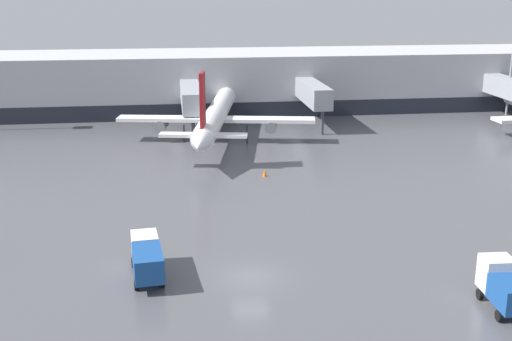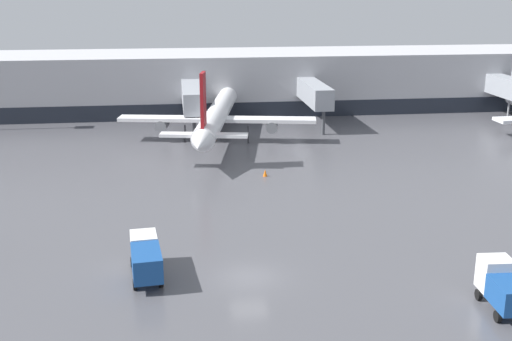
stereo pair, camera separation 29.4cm
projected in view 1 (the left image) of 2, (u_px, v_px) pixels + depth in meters
name	position (u px, v px, depth m)	size (l,w,h in m)	color
ground_plane	(250.00, 277.00, 43.62)	(320.00, 320.00, 0.00)	#4C4C51
terminal_building	(203.00, 82.00, 101.24)	(160.00, 30.08, 9.00)	#B2B2B7
parked_jet_2	(216.00, 116.00, 80.65)	(24.98, 35.03, 10.36)	white
service_truck_1	(147.00, 257.00, 43.20)	(2.43, 5.94, 2.43)	#19478C
service_truck_3	(505.00, 285.00, 38.96)	(2.23, 4.54, 2.84)	#19478C
traffic_cone_1	(265.00, 173.00, 66.58)	(0.45, 0.45, 0.74)	orange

